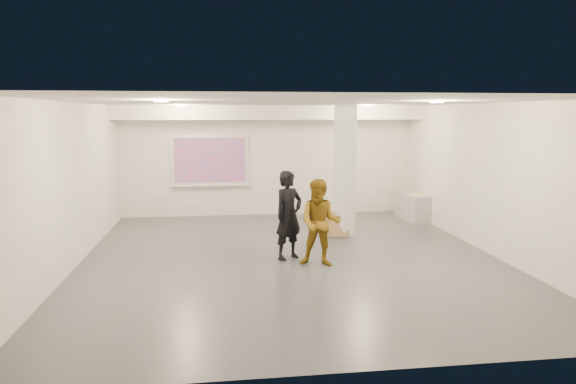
{
  "coord_description": "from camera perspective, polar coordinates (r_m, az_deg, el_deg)",
  "views": [
    {
      "loc": [
        -1.34,
        -9.58,
        2.79
      ],
      "look_at": [
        0.0,
        0.4,
        1.25
      ],
      "focal_mm": 32.0,
      "sensor_mm": 36.0,
      "label": 1
    }
  ],
  "objects": [
    {
      "name": "floor",
      "position": [
        10.07,
        0.3,
        -7.39
      ],
      "size": [
        8.0,
        9.0,
        0.01
      ],
      "primitive_type": "cube",
      "color": "#3C3F44",
      "rests_on": "ground"
    },
    {
      "name": "ceiling",
      "position": [
        9.68,
        0.32,
        9.94
      ],
      "size": [
        8.0,
        9.0,
        0.01
      ],
      "primitive_type": "cube",
      "color": "silver",
      "rests_on": "floor"
    },
    {
      "name": "wall_back",
      "position": [
        14.21,
        -2.2,
        3.47
      ],
      "size": [
        8.0,
        0.01,
        3.0
      ],
      "primitive_type": "cube",
      "color": "silver",
      "rests_on": "floor"
    },
    {
      "name": "wall_front",
      "position": [
        5.41,
        6.92,
        -5.15
      ],
      "size": [
        8.0,
        0.01,
        3.0
      ],
      "primitive_type": "cube",
      "color": "silver",
      "rests_on": "floor"
    },
    {
      "name": "wall_left",
      "position": [
        10.03,
        -22.95,
        0.61
      ],
      "size": [
        0.01,
        9.0,
        3.0
      ],
      "primitive_type": "cube",
      "color": "silver",
      "rests_on": "floor"
    },
    {
      "name": "wall_right",
      "position": [
        11.04,
        21.34,
        1.39
      ],
      "size": [
        0.01,
        9.0,
        3.0
      ],
      "primitive_type": "cube",
      "color": "silver",
      "rests_on": "floor"
    },
    {
      "name": "soffit_band",
      "position": [
        13.6,
        -2.01,
        8.81
      ],
      "size": [
        8.0,
        1.1,
        0.36
      ],
      "primitive_type": "cube",
      "color": "white",
      "rests_on": "ceiling"
    },
    {
      "name": "downlight_nw",
      "position": [
        12.12,
        -11.87,
        9.41
      ],
      "size": [
        0.22,
        0.22,
        0.02
      ],
      "primitive_type": "cylinder",
      "color": "#FFEE98",
      "rests_on": "ceiling"
    },
    {
      "name": "downlight_ne",
      "position": [
        12.59,
        8.81,
        9.45
      ],
      "size": [
        0.22,
        0.22,
        0.02
      ],
      "primitive_type": "cylinder",
      "color": "#FFEE98",
      "rests_on": "ceiling"
    },
    {
      "name": "downlight_sw",
      "position": [
        8.13,
        -13.93,
        9.79
      ],
      "size": [
        0.22,
        0.22,
        0.02
      ],
      "primitive_type": "cylinder",
      "color": "#FFEE98",
      "rests_on": "ceiling"
    },
    {
      "name": "downlight_se",
      "position": [
        8.83,
        16.23,
        9.59
      ],
      "size": [
        0.22,
        0.22,
        0.02
      ],
      "primitive_type": "cylinder",
      "color": "#FFEE98",
      "rests_on": "ceiling"
    },
    {
      "name": "column",
      "position": [
        11.8,
        6.34,
        2.36
      ],
      "size": [
        0.52,
        0.52,
        3.0
      ],
      "primitive_type": "cylinder",
      "color": "silver",
      "rests_on": "floor"
    },
    {
      "name": "projection_screen",
      "position": [
        14.1,
        -8.68,
        3.45
      ],
      "size": [
        2.1,
        0.13,
        1.42
      ],
      "color": "silver",
      "rests_on": "wall_back"
    },
    {
      "name": "credenza",
      "position": [
        13.98,
        13.72,
        -1.62
      ],
      "size": [
        0.62,
        1.24,
        0.7
      ],
      "primitive_type": "cube",
      "rotation": [
        0.0,
        0.0,
        0.1
      ],
      "color": "#A0A3A6",
      "rests_on": "floor"
    },
    {
      "name": "papers_stack",
      "position": [
        13.67,
        14.06,
        -0.33
      ],
      "size": [
        0.33,
        0.39,
        0.02
      ],
      "primitive_type": "cube",
      "rotation": [
        0.0,
        0.0,
        0.18
      ],
      "color": "silver",
      "rests_on": "credenza"
    },
    {
      "name": "postit_pad",
      "position": [
        13.68,
        14.19,
        -0.32
      ],
      "size": [
        0.25,
        0.3,
        0.03
      ],
      "primitive_type": "cube",
      "rotation": [
        0.0,
        0.0,
        0.28
      ],
      "color": "yellow",
      "rests_on": "credenza"
    },
    {
      "name": "cardboard_back",
      "position": [
        11.78,
        5.54,
        -3.6
      ],
      "size": [
        0.55,
        0.23,
        0.58
      ],
      "primitive_type": "cube",
      "rotation": [
        -0.19,
        0.0,
        -0.14
      ],
      "color": "#946F47",
      "rests_on": "floor"
    },
    {
      "name": "cardboard_front",
      "position": [
        11.81,
        5.03,
        -3.69
      ],
      "size": [
        0.52,
        0.29,
        0.53
      ],
      "primitive_type": "cube",
      "rotation": [
        -0.29,
        0.0,
        -0.19
      ],
      "color": "#946F47",
      "rests_on": "floor"
    },
    {
      "name": "woman",
      "position": [
        9.86,
        0.07,
        -2.6
      ],
      "size": [
        0.75,
        0.68,
        1.72
      ],
      "primitive_type": "imported",
      "rotation": [
        0.0,
        0.0,
        0.57
      ],
      "color": "black",
      "rests_on": "floor"
    },
    {
      "name": "man",
      "position": [
        9.45,
        3.59,
        -3.43
      ],
      "size": [
        0.93,
        0.82,
        1.62
      ],
      "primitive_type": "imported",
      "rotation": [
        0.0,
        0.0,
        -0.31
      ],
      "color": "#866215",
      "rests_on": "floor"
    }
  ]
}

